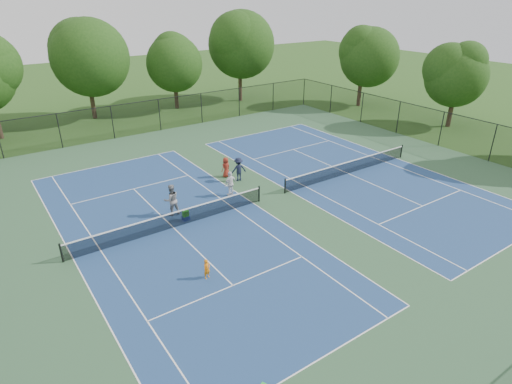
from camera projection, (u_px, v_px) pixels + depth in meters
ground at (272, 197)px, 27.91m from camera, size 140.00×140.00×0.00m
court_pad at (272, 197)px, 27.91m from camera, size 36.00×36.00×0.01m
tennis_court_left at (173, 226)px, 24.27m from camera, size 12.00×23.83×1.07m
tennis_court_right at (348, 172)px, 31.47m from camera, size 12.00×23.83×1.07m
perimeter_fence at (273, 175)px, 27.23m from camera, size 36.08×36.08×3.02m
tree_back_b at (85, 53)px, 42.37m from camera, size 7.60×7.60×10.03m
tree_back_c at (173, 59)px, 46.73m from camera, size 6.00×6.00×8.40m
tree_back_d at (240, 42)px, 49.53m from camera, size 7.80×7.80×10.37m
tree_side_e at (363, 54)px, 47.68m from camera, size 6.60×6.60×8.87m
tree_side_f at (458, 72)px, 40.25m from camera, size 5.80×5.80×8.12m
child_player at (207, 269)px, 19.87m from camera, size 0.42×0.33×1.01m
instructor at (171, 200)px, 25.38m from camera, size 0.99×0.79×1.95m
bystander_a at (230, 183)px, 27.84m from camera, size 1.06×0.61×1.69m
bystander_b at (239, 169)px, 30.03m from camera, size 1.21×0.84×1.71m
bystander_c at (226, 167)px, 30.69m from camera, size 0.82×0.64×1.47m
ball_crate at (186, 218)px, 25.06m from camera, size 0.41×0.28×0.28m
ball_hopper at (185, 213)px, 24.91m from camera, size 0.35×0.27×0.38m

